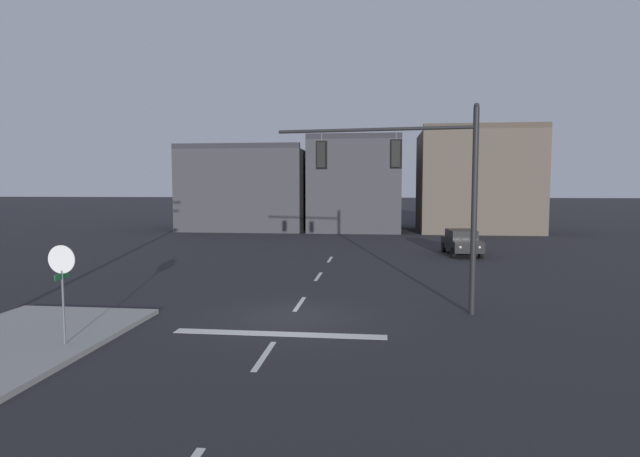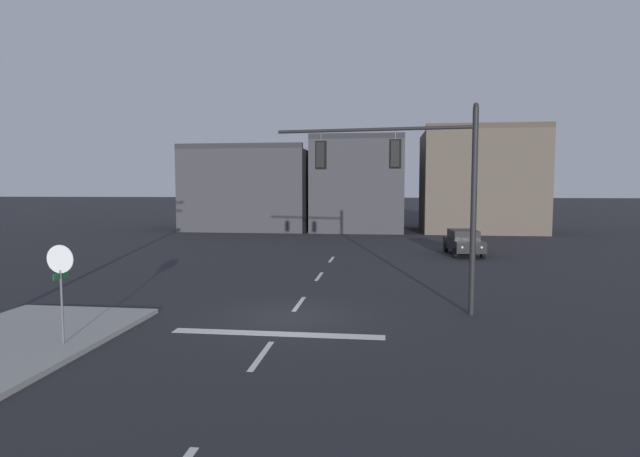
# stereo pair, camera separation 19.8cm
# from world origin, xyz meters

# --- Properties ---
(ground_plane) EXTENTS (400.00, 400.00, 0.00)m
(ground_plane) POSITION_xyz_m (0.00, 0.00, 0.00)
(ground_plane) COLOR #232328
(sidewalk_near_corner) EXTENTS (5.00, 8.00, 0.15)m
(sidewalk_near_corner) POSITION_xyz_m (-7.13, -4.00, 0.07)
(sidewalk_near_corner) COLOR gray
(sidewalk_near_corner) RESTS_ON ground
(stop_bar_paint) EXTENTS (6.40, 0.50, 0.01)m
(stop_bar_paint) POSITION_xyz_m (0.00, -2.00, 0.00)
(stop_bar_paint) COLOR silver
(stop_bar_paint) RESTS_ON ground
(lane_centreline) EXTENTS (0.16, 26.40, 0.01)m
(lane_centreline) POSITION_xyz_m (0.00, 2.00, 0.00)
(lane_centreline) COLOR silver
(lane_centreline) RESTS_ON ground
(signal_mast_near_side) EXTENTS (6.97, 0.98, 7.17)m
(signal_mast_near_side) POSITION_xyz_m (4.19, 1.36, 4.72)
(signal_mast_near_side) COLOR black
(signal_mast_near_side) RESTS_ON ground
(stop_sign) EXTENTS (0.76, 0.64, 2.83)m
(stop_sign) POSITION_xyz_m (-5.46, -4.10, 2.14)
(stop_sign) COLOR #56565B
(stop_sign) RESTS_ON ground
(car_lot_nearside) EXTENTS (2.18, 4.56, 1.61)m
(car_lot_nearside) POSITION_xyz_m (8.23, 17.13, 0.86)
(car_lot_nearside) COLOR black
(car_lot_nearside) RESTS_ON ground
(building_row) EXTENTS (34.81, 11.26, 10.08)m
(building_row) POSITION_xyz_m (0.44, 35.99, 4.41)
(building_row) COLOR #38383D
(building_row) RESTS_ON ground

